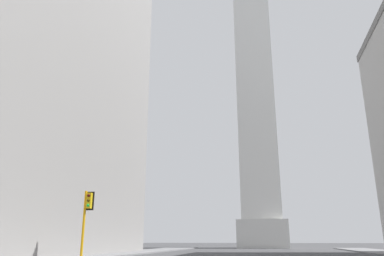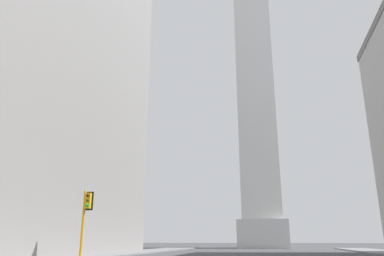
# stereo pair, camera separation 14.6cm
# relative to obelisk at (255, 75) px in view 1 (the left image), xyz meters

# --- Properties ---
(obelisk) EXTENTS (9.12, 9.12, 71.72)m
(obelisk) POSITION_rel_obelisk_xyz_m (0.00, 0.00, 0.00)
(obelisk) COLOR silver
(obelisk) RESTS_ON ground_plane
(traffic_light_mid_left) EXTENTS (0.76, 0.52, 4.84)m
(traffic_light_mid_left) POSITION_rel_obelisk_xyz_m (-11.49, -48.02, -31.41)
(traffic_light_mid_left) COLOR orange
(traffic_light_mid_left) RESTS_ON ground_plane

